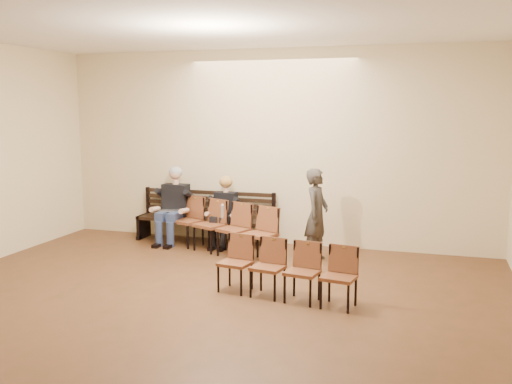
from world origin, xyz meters
TOP-DOWN VIEW (x-y plane):
  - ground at (0.00, 0.00)m, footprint 10.00×10.00m
  - room_walls at (0.00, 0.79)m, footprint 8.02×10.01m
  - bench at (-1.19, 4.65)m, footprint 2.60×0.90m
  - seated_man at (-1.75, 4.53)m, footprint 0.58×0.80m
  - seated_woman at (-0.76, 4.53)m, footprint 0.48×0.67m
  - laptop at (-1.80, 4.41)m, footprint 0.31×0.25m
  - water_bottle at (-0.67, 4.23)m, footprint 0.09×0.09m
  - bag at (-0.51, 4.71)m, footprint 0.48×0.41m
  - passerby at (1.02, 4.05)m, footprint 0.50×0.68m
  - chair_row_front at (-0.61, 4.00)m, footprint 2.18×1.30m
  - chair_row_back at (1.00, 2.04)m, footprint 1.91×0.71m

SIDE VIEW (x-z plane):
  - ground at x=0.00m, z-range 0.00..0.00m
  - bag at x=-0.51m, z-range 0.00..0.29m
  - bench at x=-1.19m, z-range 0.00..0.45m
  - chair_row_back at x=1.00m, z-range 0.00..0.77m
  - chair_row_front at x=-0.61m, z-range 0.00..0.89m
  - seated_woman at x=-0.76m, z-range 0.00..1.12m
  - laptop at x=-1.80m, z-range 0.45..0.67m
  - water_bottle at x=-0.67m, z-range 0.45..0.70m
  - seated_man at x=-1.75m, z-range 0.00..1.40m
  - passerby at x=1.02m, z-range 0.00..1.73m
  - room_walls at x=0.00m, z-range 0.78..4.29m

